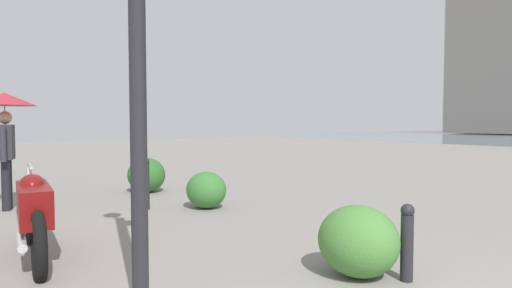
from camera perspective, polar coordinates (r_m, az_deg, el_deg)
name	(u,v)px	position (r m, az deg, el deg)	size (l,w,h in m)	color
motorcycle	(34,213)	(5.50, -27.31, -8.11)	(2.17, 0.48, 1.06)	black
pedestrian	(5,118)	(8.60, -30.24, 3.04)	(1.00, 1.00, 2.03)	black
bollard_near	(407,241)	(4.46, 19.33, -11.97)	(0.13, 0.13, 0.75)	#232328
bollard_mid	(146,183)	(7.78, -14.33, -4.97)	(0.13, 0.13, 0.90)	#232328
shrub_low	(358,241)	(4.47, 13.33, -12.35)	(0.83, 0.74, 0.70)	#477F38
shrub_round	(146,175)	(9.70, -14.28, -3.98)	(0.88, 0.79, 0.75)	#2D6628
shrub_wide	(206,190)	(7.72, -6.59, -6.05)	(0.76, 0.69, 0.65)	#387533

